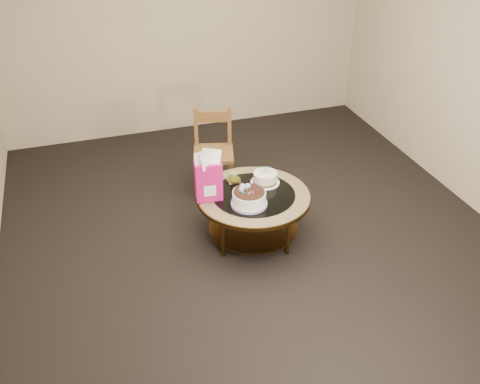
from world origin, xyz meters
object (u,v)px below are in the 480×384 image
object	(u,v)px
cream_cake	(265,178)
dining_chair	(213,151)
decorated_cake	(249,199)
gift_bag	(208,176)
coffee_table	(253,201)

from	to	relation	value
cream_cake	dining_chair	world-z (taller)	dining_chair
decorated_cake	dining_chair	bearing A→B (deg)	90.97
decorated_cake	cream_cake	world-z (taller)	decorated_cake
cream_cake	gift_bag	xyz separation A→B (m)	(-0.55, -0.09, 0.17)
coffee_table	gift_bag	bearing A→B (deg)	172.35
gift_bag	dining_chair	size ratio (longest dim) A/B	0.53
decorated_cake	cream_cake	xyz separation A→B (m)	(0.26, 0.29, -0.01)
decorated_cake	gift_bag	bearing A→B (deg)	145.98
cream_cake	gift_bag	world-z (taller)	gift_bag
dining_chair	coffee_table	bearing A→B (deg)	-68.09
decorated_cake	cream_cake	distance (m)	0.39
dining_chair	cream_cake	bearing A→B (deg)	-55.74
gift_bag	coffee_table	bearing A→B (deg)	-1.78
coffee_table	cream_cake	distance (m)	0.25
coffee_table	cream_cake	size ratio (longest dim) A/B	3.83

